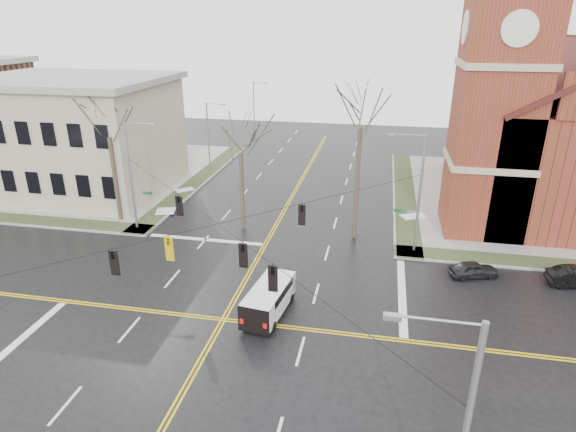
% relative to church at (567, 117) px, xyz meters
% --- Properties ---
extents(ground, '(120.00, 120.00, 0.00)m').
position_rel_church_xyz_m(ground, '(-24.76, -24.78, -8.43)').
color(ground, black).
rests_on(ground, ground).
extents(sidewalks, '(80.00, 80.00, 0.17)m').
position_rel_church_xyz_m(sidewalks, '(-24.76, -24.78, -8.36)').
color(sidewalks, gray).
rests_on(sidewalks, ground).
extents(road_markings, '(100.00, 100.00, 0.01)m').
position_rel_church_xyz_m(road_markings, '(-24.76, -24.78, -8.43)').
color(road_markings, gold).
rests_on(road_markings, ground).
extents(church, '(24.28, 27.48, 27.50)m').
position_rel_church_xyz_m(church, '(0.00, 0.00, 0.00)').
color(church, brown).
rests_on(church, ground).
extents(civic_building_a, '(18.00, 14.00, 11.00)m').
position_rel_church_xyz_m(civic_building_a, '(-46.76, -4.78, -2.93)').
color(civic_building_a, tan).
rests_on(civic_building_a, ground).
extents(signal_pole_ne, '(2.75, 0.22, 9.00)m').
position_rel_church_xyz_m(signal_pole_ne, '(-13.44, -13.28, -3.48)').
color(signal_pole_ne, gray).
rests_on(signal_pole_ne, ground).
extents(signal_pole_nw, '(2.75, 0.22, 9.00)m').
position_rel_church_xyz_m(signal_pole_nw, '(-36.09, -13.28, -3.48)').
color(signal_pole_nw, gray).
rests_on(signal_pole_nw, ground).
extents(span_wires, '(23.02, 23.02, 0.03)m').
position_rel_church_xyz_m(span_wires, '(-24.76, -24.78, -2.23)').
color(span_wires, black).
rests_on(span_wires, ground).
extents(traffic_signals, '(8.21, 8.26, 1.30)m').
position_rel_church_xyz_m(traffic_signals, '(-24.76, -25.45, -2.98)').
color(traffic_signals, black).
rests_on(traffic_signals, ground).
extents(streetlight_north_a, '(2.30, 0.20, 8.00)m').
position_rel_church_xyz_m(streetlight_north_a, '(-35.42, 3.22, -3.97)').
color(streetlight_north_a, gray).
rests_on(streetlight_north_a, ground).
extents(streetlight_north_b, '(2.30, 0.20, 8.00)m').
position_rel_church_xyz_m(streetlight_north_b, '(-35.42, 23.22, -3.97)').
color(streetlight_north_b, gray).
rests_on(streetlight_north_b, ground).
extents(cargo_van, '(2.51, 5.05, 1.84)m').
position_rel_church_xyz_m(cargo_van, '(-22.20, -23.48, -7.34)').
color(cargo_van, silver).
rests_on(cargo_van, ground).
extents(parked_car_a, '(3.55, 2.25, 1.13)m').
position_rel_church_xyz_m(parked_car_a, '(-9.40, -16.46, -7.87)').
color(parked_car_a, black).
rests_on(parked_car_a, ground).
extents(tree_nw_far, '(4.00, 4.00, 11.02)m').
position_rel_church_xyz_m(tree_nw_far, '(-38.52, -11.94, -0.45)').
color(tree_nw_far, '#3B3226').
rests_on(tree_nw_far, ground).
extents(tree_nw_near, '(4.00, 4.00, 9.73)m').
position_rel_church_xyz_m(tree_nw_near, '(-27.36, -11.45, -1.37)').
color(tree_nw_near, '#3B3226').
rests_on(tree_nw_near, ground).
extents(tree_ne, '(4.00, 4.00, 13.47)m').
position_rel_church_xyz_m(tree_ne, '(-17.94, -11.50, 1.29)').
color(tree_ne, '#3B3226').
rests_on(tree_ne, ground).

